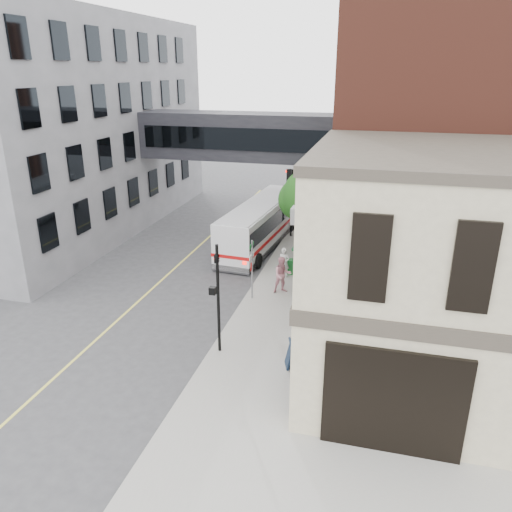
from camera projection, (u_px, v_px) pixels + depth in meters
The scene contains 17 objects.
ground at pixel (192, 380), 18.33m from camera, with size 120.00×120.00×0.00m, color #38383A.
sidewalk_main at pixel (307, 254), 30.49m from camera, with size 4.00×60.00×0.15m, color gray.
corner_building at pixel (462, 279), 16.52m from camera, with size 10.19×8.12×8.45m.
brick_building at pixel (460, 142), 27.06m from camera, with size 13.76×18.00×14.00m.
opposite_building at pixel (42, 126), 34.35m from camera, with size 14.00×24.00×14.00m, color #5F5F63.
skyway_bridge at pixel (246, 136), 33.02m from camera, with size 14.00×3.18×3.00m.
traffic_signal_near at pixel (217, 286), 18.99m from camera, with size 0.44×0.22×4.60m.
traffic_signal_far at pixel (290, 189), 32.46m from camera, with size 0.53×0.28×4.50m.
street_sign_pole at pixel (252, 264), 23.88m from camera, with size 0.08×0.75×3.00m.
street_tree at pixel (311, 196), 28.38m from camera, with size 3.80×3.20×5.60m.
lane_marking at pixel (175, 268), 28.56m from camera, with size 0.12×40.00×0.01m, color #D8CC4C.
bus at pixel (261, 222), 31.67m from camera, with size 3.19×10.47×2.78m.
pedestrian_a at pixel (284, 263), 26.70m from camera, with size 0.60×0.39×1.64m, color beige.
pedestrian_b at pixel (282, 275), 24.86m from camera, with size 0.91×0.71×1.87m, color #C6808C.
pedestrian_c at pixel (302, 259), 26.99m from camera, with size 1.20×0.69×1.86m, color black.
newspaper_box at pixel (291, 267), 27.24m from camera, with size 0.42×0.38×0.85m, color #155E22.
sandwich_board at pixel (291, 354), 18.71m from camera, with size 0.40×0.62×1.11m, color black.
Camera 1 is at (6.20, -14.42, 10.77)m, focal length 35.00 mm.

